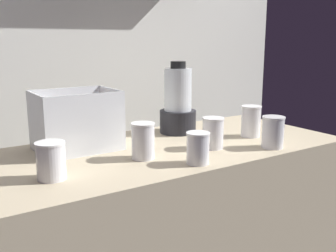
{
  "coord_description": "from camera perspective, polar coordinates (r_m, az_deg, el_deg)",
  "views": [
    {
      "loc": [
        -0.8,
        -1.24,
        1.31
      ],
      "look_at": [
        0.0,
        0.0,
        0.98
      ],
      "focal_mm": 41.85,
      "sensor_mm": 36.0,
      "label": 1
    }
  ],
  "objects": [
    {
      "name": "juice_cup_orange_middle",
      "position": [
        1.31,
        4.37,
        -3.45
      ],
      "size": [
        0.08,
        0.08,
        0.11
      ],
      "color": "white",
      "rests_on": "counter"
    },
    {
      "name": "blender_pitcher",
      "position": [
        1.73,
        1.45,
        3.14
      ],
      "size": [
        0.16,
        0.16,
        0.32
      ],
      "color": "black",
      "rests_on": "counter"
    },
    {
      "name": "juice_cup_orange_right",
      "position": [
        1.5,
        6.56,
        -1.23
      ],
      "size": [
        0.08,
        0.08,
        0.12
      ],
      "color": "white",
      "rests_on": "counter"
    },
    {
      "name": "juice_cup_pomegranate_far_left",
      "position": [
        1.21,
        -16.65,
        -5.19
      ],
      "size": [
        0.09,
        0.09,
        0.11
      ],
      "color": "white",
      "rests_on": "counter"
    },
    {
      "name": "juice_cup_orange_far_right",
      "position": [
        1.55,
        15.02,
        -1.16
      ],
      "size": [
        0.09,
        0.09,
        0.12
      ],
      "color": "white",
      "rests_on": "counter"
    },
    {
      "name": "juice_cup_pomegranate_rightmost",
      "position": [
        1.71,
        11.98,
        0.5
      ],
      "size": [
        0.09,
        0.09,
        0.13
      ],
      "color": "white",
      "rests_on": "counter"
    },
    {
      "name": "juice_cup_pomegranate_left",
      "position": [
        1.36,
        -3.65,
        -2.44
      ],
      "size": [
        0.08,
        0.08,
        0.13
      ],
      "color": "white",
      "rests_on": "counter"
    },
    {
      "name": "back_wall_unit",
      "position": [
        2.16,
        -11.28,
        11.26
      ],
      "size": [
        2.6,
        0.24,
        2.5
      ],
      "color": "silver",
      "rests_on": "ground_plane"
    },
    {
      "name": "carrot_display_bin",
      "position": [
        1.51,
        -13.08,
        -0.8
      ],
      "size": [
        0.3,
        0.22,
        0.22
      ],
      "color": "white",
      "rests_on": "counter"
    },
    {
      "name": "counter",
      "position": [
        1.71,
        -0.0,
        -17.65
      ],
      "size": [
        1.4,
        0.64,
        0.9
      ],
      "primitive_type": "cube",
      "color": "tan",
      "rests_on": "ground_plane"
    }
  ]
}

